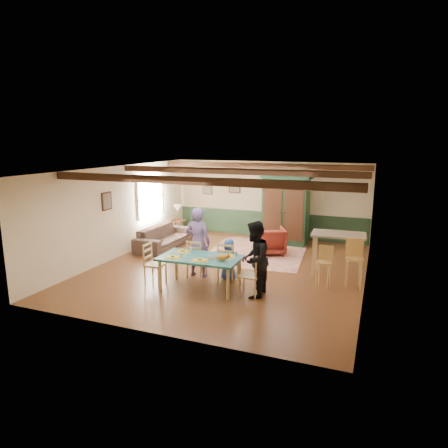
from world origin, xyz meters
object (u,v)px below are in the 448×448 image
(person_child, at_px, (229,260))
(counter_table, at_px, (337,254))
(cat, at_px, (222,257))
(sofa, at_px, (164,237))
(end_table, at_px, (178,228))
(dining_table, at_px, (200,273))
(dining_chair_end_right, at_px, (250,275))
(dining_chair_end_left, at_px, (155,263))
(bar_stool_left, at_px, (324,268))
(person_man, at_px, (198,242))
(dining_chair_far_right, at_px, (228,262))
(armchair, at_px, (270,241))
(bar_stool_right, at_px, (354,264))
(table_lamp, at_px, (178,213))
(person_woman, at_px, (254,259))
(dining_chair_far_left, at_px, (197,258))
(armoire, at_px, (286,210))

(person_child, xyz_separation_m, counter_table, (2.48, 1.35, 0.03))
(person_child, relative_size, cat, 2.79)
(sofa, relative_size, end_table, 3.88)
(dining_table, bearing_deg, dining_chair_end_right, 1.44)
(dining_chair_end_left, height_order, person_child, person_child)
(dining_table, relative_size, bar_stool_left, 1.88)
(dining_chair_end_right, distance_m, cat, 0.74)
(dining_chair_end_right, xyz_separation_m, person_man, (-1.63, 0.79, 0.40))
(dining_chair_far_right, relative_size, counter_table, 0.74)
(armchair, bearing_deg, person_child, 58.44)
(bar_stool_left, bearing_deg, counter_table, 84.75)
(bar_stool_right, bearing_deg, person_man, -179.63)
(dining_chair_far_right, relative_size, sofa, 0.42)
(end_table, height_order, table_lamp, table_lamp)
(person_child, bearing_deg, sofa, -36.19)
(dining_table, bearing_deg, person_woman, 1.44)
(dining_chair_far_right, height_order, bar_stool_left, bar_stool_left)
(dining_chair_far_left, bearing_deg, bar_stool_left, -174.20)
(dining_chair_end_right, bearing_deg, sofa, -128.67)
(cat, bearing_deg, dining_chair_far_right, 100.37)
(dining_chair_far_left, distance_m, person_woman, 1.91)
(dining_chair_end_right, bearing_deg, bar_stool_right, 120.46)
(dining_chair_far_right, relative_size, person_man, 0.55)
(dining_chair_end_right, relative_size, sofa, 0.42)
(counter_table, height_order, bar_stool_right, bar_stool_right)
(counter_table, bearing_deg, dining_chair_far_left, -156.21)
(dining_chair_end_right, xyz_separation_m, bar_stool_left, (1.48, 1.10, 0.00))
(dining_chair_end_right, bearing_deg, dining_chair_far_right, -133.83)
(cat, relative_size, bar_stool_right, 0.32)
(dining_table, bearing_deg, cat, -8.87)
(person_woman, relative_size, bar_stool_right, 1.46)
(bar_stool_right, bearing_deg, person_child, -177.77)
(dining_table, height_order, dining_chair_far_left, dining_chair_far_left)
(armoire, height_order, counter_table, armoire)
(person_woman, height_order, cat, person_woman)
(person_man, bearing_deg, armchair, -115.28)
(cat, relative_size, counter_table, 0.28)
(dining_chair_end_left, height_order, end_table, dining_chair_end_left)
(dining_chair_far_left, height_order, end_table, dining_chair_far_left)
(armchair, bearing_deg, person_woman, 75.06)
(dining_chair_end_right, xyz_separation_m, person_child, (-0.80, 0.81, 0.03))
(bar_stool_right, bearing_deg, dining_chair_far_right, -176.20)
(bar_stool_left, bearing_deg, dining_table, -151.53)
(dining_chair_end_right, relative_size, table_lamp, 1.78)
(armoire, distance_m, bar_stool_right, 4.27)
(person_woman, relative_size, counter_table, 1.29)
(armoire, xyz_separation_m, end_table, (-3.82, -0.41, -0.86))
(dining_chair_end_right, xyz_separation_m, sofa, (-3.89, 2.95, -0.15))
(cat, distance_m, bar_stool_right, 3.13)
(person_child, bearing_deg, person_woman, 136.74)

